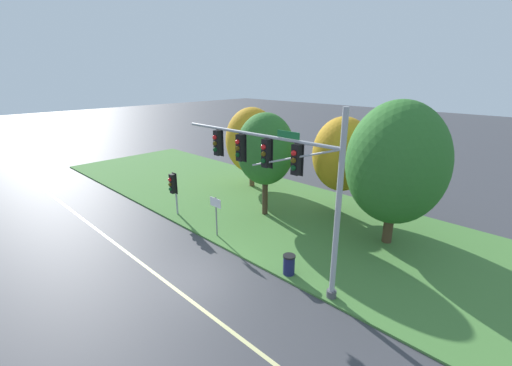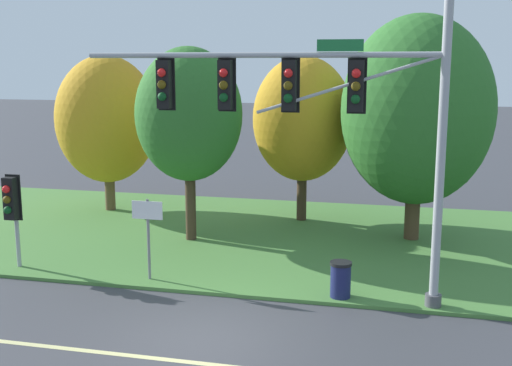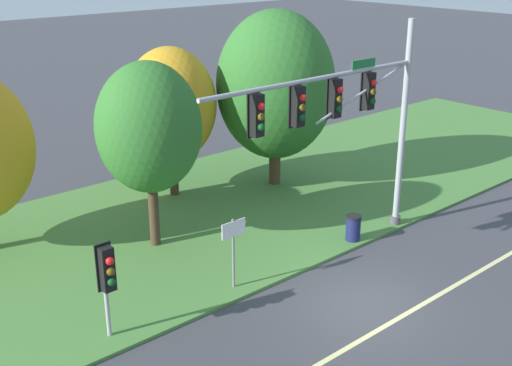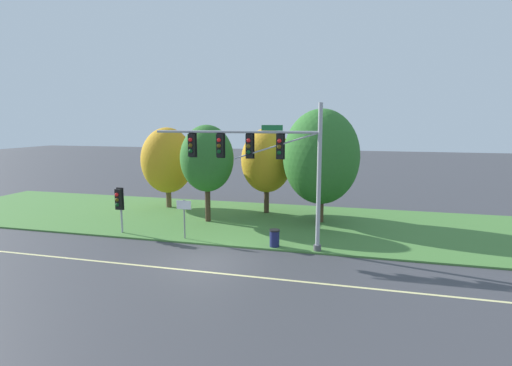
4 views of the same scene
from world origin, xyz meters
The scene contains 10 objects.
ground_plane centered at (0.00, 0.00, 0.00)m, with size 160.00×160.00×0.00m, color #3D3D42.
lane_stripe centered at (0.00, -1.20, 0.00)m, with size 36.00×0.16×0.01m, color beige.
grass_verge centered at (0.00, 8.25, 0.05)m, with size 48.00×11.50×0.10m, color #477A38.
traffic_signal_mast centered at (2.12, 2.84, 4.93)m, with size 9.10×0.49×7.53m.
pedestrian_signal_near_kerb centered at (-6.63, 3.13, 2.04)m, with size 0.46×0.55×2.75m.
route_sign_post centered at (-2.46, 3.12, 1.62)m, with size 0.88×0.08×2.25m.
tree_left_of_mast centered at (-2.66, 7.25, 4.30)m, with size 3.51×3.51×6.42m.
tree_behind_signpost centered at (0.54, 10.80, 3.92)m, with size 3.70×3.70×6.15m.
tree_mid_verge centered at (4.61, 9.02, 4.43)m, with size 4.97×4.97×7.45m.
trash_bin centered at (2.82, 2.94, 0.57)m, with size 0.56×0.56×0.93m.
Camera 3 is at (-13.27, -10.42, 10.01)m, focal length 45.00 mm.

